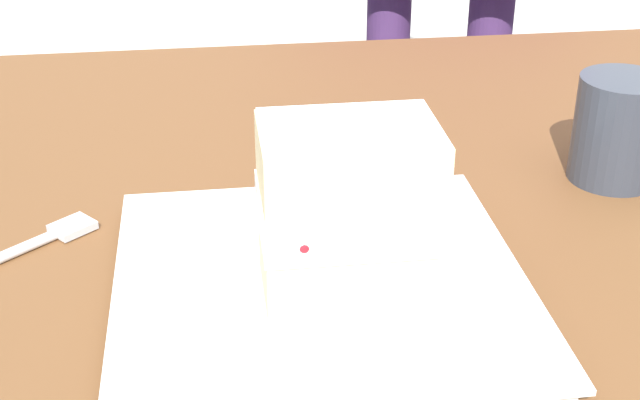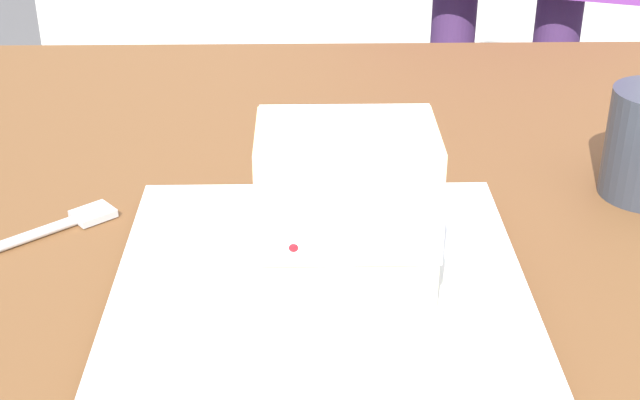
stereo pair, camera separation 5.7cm
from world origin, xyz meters
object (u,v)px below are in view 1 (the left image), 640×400
(dessert_fork, at_px, (4,256))
(dessert_plate, at_px, (320,286))
(patio_table, at_px, (332,314))
(cake_slice, at_px, (348,211))
(coffee_cup, at_px, (618,128))

(dessert_fork, bearing_deg, dessert_plate, -18.80)
(dessert_plate, relative_size, dessert_fork, 1.93)
(patio_table, distance_m, dessert_fork, 0.29)
(cake_slice, bearing_deg, coffee_cup, 32.58)
(patio_table, height_order, dessert_fork, dessert_fork)
(coffee_cup, bearing_deg, dessert_fork, -171.76)
(dessert_plate, bearing_deg, cake_slice, -46.64)
(cake_slice, xyz_separation_m, dessert_fork, (-0.23, 0.09, -0.07))
(cake_slice, distance_m, dessert_fork, 0.26)
(dessert_fork, distance_m, coffee_cup, 0.49)
(patio_table, height_order, coffee_cup, coffee_cup)
(patio_table, xyz_separation_m, cake_slice, (-0.02, -0.17, 0.20))
(patio_table, xyz_separation_m, coffee_cup, (0.24, -0.01, 0.17))
(patio_table, distance_m, coffee_cup, 0.29)
(dessert_plate, height_order, cake_slice, cake_slice)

